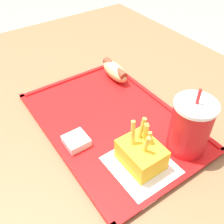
{
  "coord_description": "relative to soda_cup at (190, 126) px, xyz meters",
  "views": [
    {
      "loc": [
        0.41,
        -0.29,
        1.21
      ],
      "look_at": [
        0.0,
        -0.01,
        0.77
      ],
      "focal_mm": 42.0,
      "sensor_mm": 36.0,
      "label": 1
    }
  ],
  "objects": [
    {
      "name": "dining_table",
      "position": [
        -0.17,
        -0.08,
        -0.44
      ],
      "size": [
        1.4,
        1.04,
        0.73
      ],
      "color": "brown",
      "rests_on": "ground_plane"
    },
    {
      "name": "food_tray",
      "position": [
        -0.17,
        -0.09,
        -0.07
      ],
      "size": [
        0.47,
        0.32,
        0.01
      ],
      "color": "red",
      "rests_on": "dining_table"
    },
    {
      "name": "paper_napkin",
      "position": [
        -0.01,
        -0.12,
        -0.07
      ],
      "size": [
        0.15,
        0.13,
        0.0
      ],
      "color": "white",
      "rests_on": "food_tray"
    },
    {
      "name": "soda_cup",
      "position": [
        0.0,
        0.0,
        0.0
      ],
      "size": [
        0.09,
        0.09,
        0.17
      ],
      "color": "red",
      "rests_on": "food_tray"
    },
    {
      "name": "hot_dog_far",
      "position": [
        -0.33,
        0.03,
        -0.04
      ],
      "size": [
        0.12,
        0.05,
        0.05
      ],
      "color": "#DBB270",
      "rests_on": "food_tray"
    },
    {
      "name": "fries_carton",
      "position": [
        -0.02,
        -0.12,
        -0.04
      ],
      "size": [
        0.09,
        0.07,
        0.11
      ],
      "color": "gold",
      "rests_on": "food_tray"
    },
    {
      "name": "sauce_cup_mayo",
      "position": [
        -0.15,
        -0.2,
        -0.06
      ],
      "size": [
        0.05,
        0.05,
        0.02
      ],
      "color": "silver",
      "rests_on": "food_tray"
    }
  ]
}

